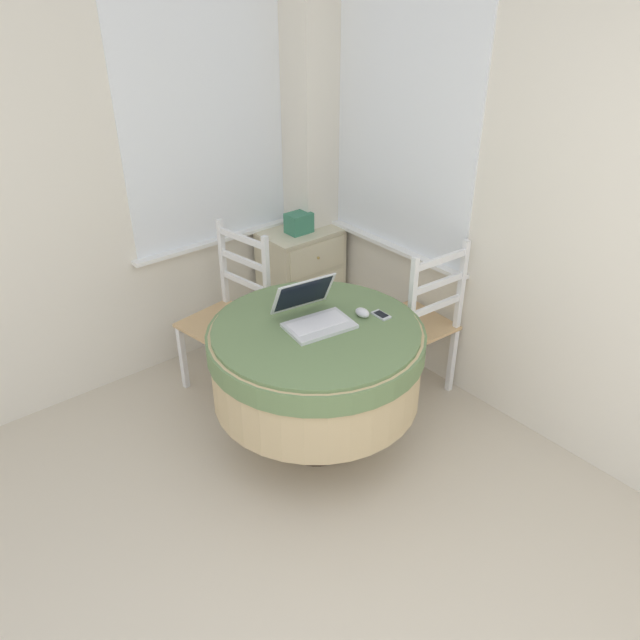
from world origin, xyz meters
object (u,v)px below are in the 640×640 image
(dining_chair_near_right_window, at_px, (416,324))
(corner_cabinet, at_px, (301,280))
(round_dining_table, at_px, (316,358))
(computer_mouse, at_px, (362,313))
(dining_chair_near_back_window, at_px, (230,318))
(storage_box, at_px, (299,223))
(laptop, at_px, (314,314))
(cell_phone, at_px, (381,315))

(dining_chair_near_right_window, bearing_deg, corner_cabinet, 92.67)
(round_dining_table, distance_m, corner_cabinet, 1.31)
(computer_mouse, relative_size, corner_cabinet, 0.11)
(computer_mouse, height_order, dining_chair_near_back_window, dining_chair_near_back_window)
(corner_cabinet, distance_m, storage_box, 0.45)
(dining_chair_near_back_window, relative_size, dining_chair_near_right_window, 1.00)
(dining_chair_near_back_window, relative_size, corner_cabinet, 1.33)
(dining_chair_near_right_window, height_order, storage_box, dining_chair_near_right_window)
(round_dining_table, relative_size, corner_cabinet, 1.45)
(laptop, bearing_deg, dining_chair_near_right_window, -2.18)
(dining_chair_near_back_window, xyz_separation_m, storage_box, (0.73, 0.24, 0.35))
(laptop, bearing_deg, cell_phone, -29.10)
(laptop, height_order, storage_box, laptop)
(computer_mouse, height_order, storage_box, storage_box)
(laptop, bearing_deg, computer_mouse, -26.20)
(laptop, height_order, dining_chair_near_back_window, dining_chair_near_back_window)
(computer_mouse, distance_m, cell_phone, 0.10)
(round_dining_table, distance_m, computer_mouse, 0.33)
(laptop, relative_size, corner_cabinet, 0.49)
(dining_chair_near_right_window, xyz_separation_m, storage_box, (-0.08, 1.02, 0.35))
(dining_chair_near_right_window, bearing_deg, computer_mouse, -170.94)
(dining_chair_near_right_window, distance_m, corner_cabinet, 1.05)
(laptop, distance_m, dining_chair_near_back_window, 0.82)
(computer_mouse, relative_size, dining_chair_near_right_window, 0.09)
(cell_phone, distance_m, storage_box, 1.22)
(dining_chair_near_back_window, height_order, corner_cabinet, dining_chair_near_back_window)
(cell_phone, distance_m, dining_chair_near_right_window, 0.56)
(laptop, height_order, computer_mouse, laptop)
(round_dining_table, distance_m, dining_chair_near_right_window, 0.79)
(laptop, height_order, dining_chair_near_right_window, dining_chair_near_right_window)
(dining_chair_near_right_window, relative_size, corner_cabinet, 1.33)
(laptop, distance_m, dining_chair_near_right_window, 0.83)
(laptop, xyz_separation_m, computer_mouse, (0.23, -0.11, -0.02))
(computer_mouse, distance_m, dining_chair_near_back_window, 0.96)
(laptop, relative_size, dining_chair_near_right_window, 0.37)
(dining_chair_near_right_window, xyz_separation_m, corner_cabinet, (-0.05, 1.05, -0.09))
(laptop, distance_m, storage_box, 1.20)
(round_dining_table, distance_m, laptop, 0.24)
(computer_mouse, xyz_separation_m, corner_cabinet, (0.48, 1.13, -0.40))
(round_dining_table, height_order, corner_cabinet, corner_cabinet)
(round_dining_table, xyz_separation_m, dining_chair_near_right_window, (0.79, 0.02, -0.10))
(round_dining_table, bearing_deg, dining_chair_near_right_window, 1.50)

